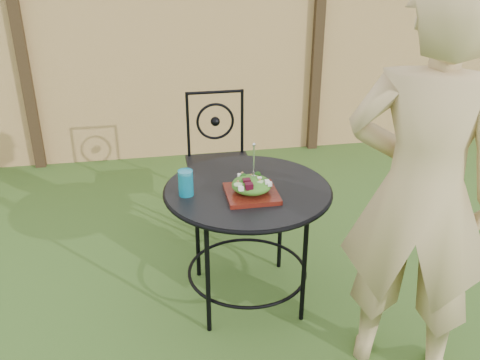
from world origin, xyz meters
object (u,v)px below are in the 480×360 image
(patio_table, at_px, (248,210))
(salad_plate, at_px, (252,194))
(patio_chair, at_px, (219,157))
(diner, at_px, (421,195))

(patio_table, height_order, salad_plate, salad_plate)
(patio_chair, bearing_deg, diner, -67.37)
(patio_table, relative_size, patio_chair, 0.97)
(patio_table, bearing_deg, salad_plate, -88.98)
(patio_chair, distance_m, diner, 1.80)
(patio_chair, height_order, salad_plate, patio_chair)
(diner, xyz_separation_m, salad_plate, (-0.65, 0.55, -0.21))
(diner, distance_m, salad_plate, 0.87)
(diner, bearing_deg, patio_table, -14.81)
(patio_table, height_order, diner, diner)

